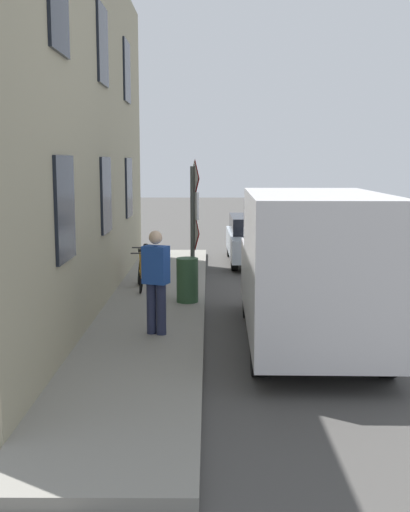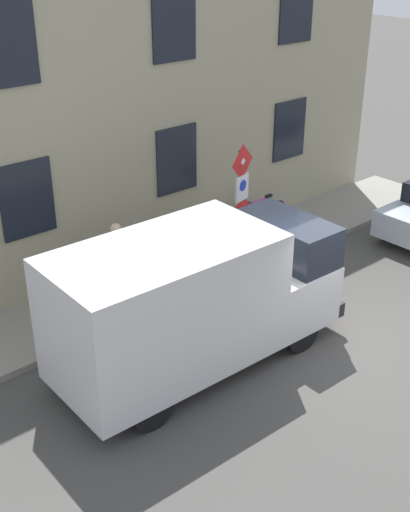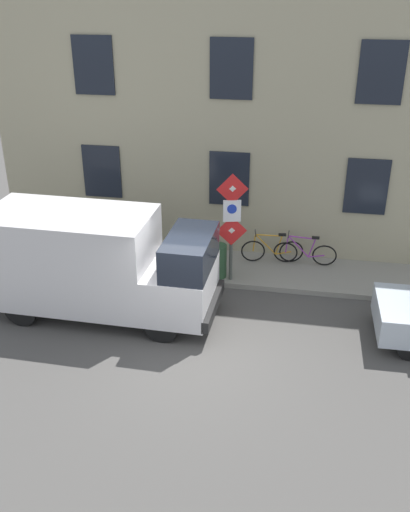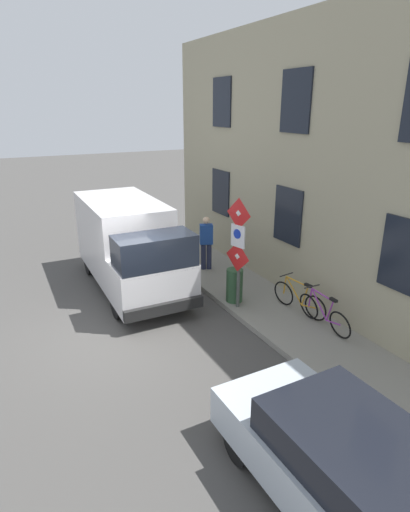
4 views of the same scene
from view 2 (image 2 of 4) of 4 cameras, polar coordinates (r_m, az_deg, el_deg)
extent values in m
plane|color=#454341|center=(12.99, 11.17, -6.92)|extent=(80.00, 80.00, 0.00)
cube|color=gray|center=(15.23, 0.01, -0.71)|extent=(1.99, 15.25, 0.14)
cube|color=tan|center=(14.98, -3.42, 13.22)|extent=(0.70, 13.25, 7.20)
cube|color=black|center=(17.43, 7.18, 10.60)|extent=(0.06, 1.10, 1.50)
cube|color=black|center=(15.05, -2.42, 8.18)|extent=(0.06, 1.10, 1.50)
cube|color=black|center=(13.26, -14.91, 4.66)|extent=(0.06, 1.10, 1.50)
cube|color=black|center=(16.87, 7.76, 20.03)|extent=(0.06, 1.10, 1.50)
cube|color=black|center=(14.40, -2.65, 19.11)|extent=(0.06, 1.10, 1.50)
cube|color=black|center=(12.52, -16.50, 16.95)|extent=(0.06, 1.10, 1.50)
cylinder|color=#474C47|center=(14.31, 2.91, 3.73)|extent=(0.09, 0.09, 2.73)
pyramid|color=silver|center=(13.87, 3.30, 7.91)|extent=(0.16, 0.49, 0.50)
pyramid|color=red|center=(13.88, 3.28, 7.91)|extent=(0.16, 0.55, 0.56)
cube|color=white|center=(14.07, 3.17, 5.80)|extent=(0.15, 0.44, 0.56)
cylinder|color=#1933B2|center=(14.03, 3.25, 6.00)|extent=(0.07, 0.24, 0.24)
pyramid|color=silver|center=(14.27, 3.18, 3.72)|extent=(0.16, 0.49, 0.50)
pyramid|color=red|center=(14.27, 3.16, 3.72)|extent=(0.16, 0.55, 0.56)
cube|color=silver|center=(11.03, -3.37, -4.28)|extent=(2.07, 3.84, 2.18)
cube|color=silver|center=(12.79, 6.13, -2.53)|extent=(2.03, 1.44, 1.10)
cube|color=black|center=(12.51, 7.01, 1.38)|extent=(1.94, 1.02, 0.84)
cube|color=black|center=(13.45, 8.32, -2.90)|extent=(2.00, 0.20, 0.28)
cylinder|color=black|center=(13.43, 2.66, -3.26)|extent=(0.23, 0.76, 0.76)
cylinder|color=black|center=(12.38, 8.13, -6.39)|extent=(0.23, 0.76, 0.76)
cylinder|color=black|center=(11.80, -9.61, -8.36)|extent=(0.23, 0.76, 0.76)
cylinder|color=black|center=(10.59, -4.63, -12.69)|extent=(0.23, 0.76, 0.76)
cylinder|color=black|center=(17.15, 15.46, 2.39)|extent=(0.19, 0.60, 0.60)
torus|color=black|center=(16.37, 3.43, 2.84)|extent=(0.16, 0.66, 0.66)
torus|color=black|center=(17.06, 6.01, 3.74)|extent=(0.16, 0.66, 0.66)
cylinder|color=purple|center=(16.51, 4.31, 3.79)|extent=(0.04, 0.60, 0.60)
cylinder|color=purple|center=(16.45, 4.53, 4.73)|extent=(0.04, 0.73, 0.07)
cylinder|color=purple|center=(16.75, 5.20, 4.05)|extent=(0.04, 0.19, 0.55)
cylinder|color=purple|center=(16.93, 5.50, 3.44)|extent=(0.04, 0.43, 0.12)
cylinder|color=purple|center=(16.29, 3.52, 3.66)|extent=(0.04, 0.09, 0.50)
cube|color=black|center=(16.68, 5.43, 5.10)|extent=(0.08, 0.20, 0.06)
cylinder|color=#262626|center=(16.19, 3.61, 4.65)|extent=(0.46, 0.03, 0.03)
torus|color=black|center=(15.77, 1.30, 1.91)|extent=(0.21, 0.67, 0.66)
torus|color=black|center=(16.52, 3.65, 3.05)|extent=(0.21, 0.67, 0.66)
cylinder|color=orange|center=(15.92, 2.09, 2.96)|extent=(0.12, 0.60, 0.60)
cylinder|color=orange|center=(15.87, 2.28, 3.94)|extent=(0.14, 0.72, 0.07)
cylinder|color=orange|center=(16.19, 2.91, 3.30)|extent=(0.06, 0.19, 0.55)
cylinder|color=orange|center=(16.38, 3.19, 2.70)|extent=(0.10, 0.43, 0.12)
cylinder|color=orange|center=(15.68, 1.37, 2.75)|extent=(0.05, 0.09, 0.50)
cube|color=black|center=(16.12, 3.10, 4.39)|extent=(0.11, 0.21, 0.06)
cylinder|color=#262626|center=(15.58, 1.44, 3.78)|extent=(0.46, 0.10, 0.03)
cylinder|color=#262B47|center=(13.64, -7.38, -2.08)|extent=(0.16, 0.16, 0.85)
cylinder|color=#262B47|center=(13.49, -7.22, -2.43)|extent=(0.16, 0.16, 0.85)
cube|color=#20479C|center=(13.23, -7.48, 0.53)|extent=(0.47, 0.39, 0.62)
sphere|color=beige|center=(13.03, -7.60, 2.30)|extent=(0.22, 0.22, 0.22)
cylinder|color=#2D5133|center=(14.55, 1.58, 0.19)|extent=(0.44, 0.44, 0.90)
camera|label=1|loc=(10.80, -56.58, -8.82)|focal=44.45mm
camera|label=3|loc=(11.38, 69.96, 10.40)|focal=39.98mm
camera|label=4|loc=(18.04, 37.17, 15.20)|focal=29.39mm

